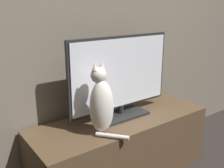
% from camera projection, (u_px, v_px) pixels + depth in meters
% --- Properties ---
extents(wall_back, '(4.80, 0.05, 2.60)m').
position_uv_depth(wall_back, '(98.00, 2.00, 1.91)').
color(wall_back, '#756B5B').
rests_on(wall_back, ground_plane).
extents(tv_stand, '(1.36, 0.49, 0.48)m').
position_uv_depth(tv_stand, '(121.00, 147.00, 2.00)').
color(tv_stand, brown).
rests_on(tv_stand, ground_plane).
extents(tv, '(0.85, 0.23, 0.60)m').
position_uv_depth(tv, '(121.00, 77.00, 1.90)').
color(tv, black).
rests_on(tv, tv_stand).
extents(cat, '(0.17, 0.28, 0.47)m').
position_uv_depth(cat, '(101.00, 104.00, 1.66)').
color(cat, silver).
rests_on(cat, tv_stand).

